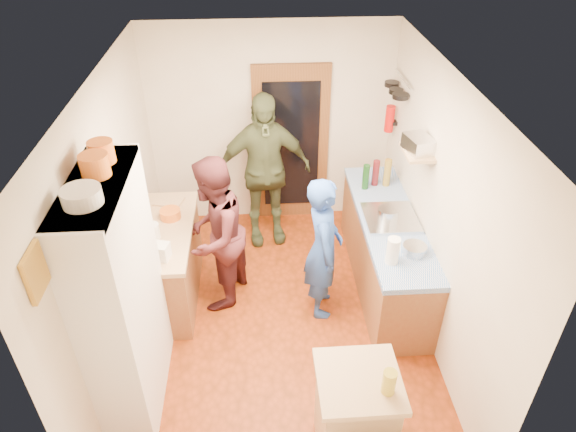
{
  "coord_description": "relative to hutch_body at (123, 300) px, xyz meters",
  "views": [
    {
      "loc": [
        -0.16,
        -3.9,
        4.0
      ],
      "look_at": [
        0.1,
        0.15,
        1.21
      ],
      "focal_mm": 32.0,
      "sensor_mm": 36.0,
      "label": 1
    }
  ],
  "objects": [
    {
      "name": "floor",
      "position": [
        1.3,
        0.8,
        -1.11
      ],
      "size": [
        3.0,
        4.0,
        0.02
      ],
      "primitive_type": "cube",
      "color": "maroon",
      "rests_on": "ground"
    },
    {
      "name": "ceiling",
      "position": [
        1.3,
        0.8,
        1.51
      ],
      "size": [
        3.0,
        4.0,
        0.02
      ],
      "primitive_type": "cube",
      "color": "silver",
      "rests_on": "ground"
    },
    {
      "name": "wall_back",
      "position": [
        1.3,
        2.81,
        0.2
      ],
      "size": [
        3.0,
        0.02,
        2.6
      ],
      "primitive_type": "cube",
      "color": "beige",
      "rests_on": "ground"
    },
    {
      "name": "wall_front",
      "position": [
        1.3,
        -1.21,
        0.2
      ],
      "size": [
        3.0,
        0.02,
        2.6
      ],
      "primitive_type": "cube",
      "color": "beige",
      "rests_on": "ground"
    },
    {
      "name": "wall_left",
      "position": [
        -0.21,
        0.8,
        0.2
      ],
      "size": [
        0.02,
        4.0,
        2.6
      ],
      "primitive_type": "cube",
      "color": "beige",
      "rests_on": "ground"
    },
    {
      "name": "wall_right",
      "position": [
        2.81,
        0.8,
        0.2
      ],
      "size": [
        0.02,
        4.0,
        2.6
      ],
      "primitive_type": "cube",
      "color": "beige",
      "rests_on": "ground"
    },
    {
      "name": "door_frame",
      "position": [
        1.55,
        2.77,
        -0.05
      ],
      "size": [
        0.95,
        0.06,
        2.1
      ],
      "primitive_type": "cube",
      "color": "brown",
      "rests_on": "ground"
    },
    {
      "name": "door_glass",
      "position": [
        1.55,
        2.74,
        -0.05
      ],
      "size": [
        0.7,
        0.02,
        1.7
      ],
      "primitive_type": "cube",
      "color": "black",
      "rests_on": "door_frame"
    },
    {
      "name": "hutch_body",
      "position": [
        0.0,
        0.0,
        0.0
      ],
      "size": [
        0.4,
        1.2,
        2.2
      ],
      "primitive_type": "cube",
      "color": "white",
      "rests_on": "ground"
    },
    {
      "name": "hutch_top_shelf",
      "position": [
        0.0,
        0.0,
        1.08
      ],
      "size": [
        0.4,
        1.14,
        0.04
      ],
      "primitive_type": "cube",
      "color": "white",
      "rests_on": "hutch_body"
    },
    {
      "name": "plate_stack",
      "position": [
        0.0,
        -0.26,
        1.15
      ],
      "size": [
        0.26,
        0.26,
        0.11
      ],
      "primitive_type": "cylinder",
      "color": "white",
      "rests_on": "hutch_top_shelf"
    },
    {
      "name": "orange_pot_a",
      "position": [
        0.0,
        0.1,
        1.18
      ],
      "size": [
        0.2,
        0.2,
        0.16
      ],
      "primitive_type": "cylinder",
      "color": "orange",
      "rests_on": "hutch_top_shelf"
    },
    {
      "name": "orange_pot_b",
      "position": [
        0.0,
        0.3,
        1.18
      ],
      "size": [
        0.19,
        0.19,
        0.16
      ],
      "primitive_type": "cylinder",
      "color": "orange",
      "rests_on": "hutch_top_shelf"
    },
    {
      "name": "left_counter_base",
      "position": [
        0.1,
        1.25,
        -0.68
      ],
      "size": [
        0.6,
        1.4,
        0.85
      ],
      "primitive_type": "cube",
      "color": "brown",
      "rests_on": "ground"
    },
    {
      "name": "left_counter_top",
      "position": [
        0.1,
        1.25,
        -0.23
      ],
      "size": [
        0.64,
        1.44,
        0.05
      ],
      "primitive_type": "cube",
      "color": "tan",
      "rests_on": "left_counter_base"
    },
    {
      "name": "toaster",
      "position": [
        0.15,
        0.78,
        -0.12
      ],
      "size": [
        0.24,
        0.19,
        0.16
      ],
      "primitive_type": "cube",
      "rotation": [
        0.0,
        0.0,
        -0.25
      ],
      "color": "white",
      "rests_on": "left_counter_top"
    },
    {
      "name": "kettle",
      "position": [
        0.05,
        1.11,
        -0.12
      ],
      "size": [
        0.16,
        0.16,
        0.16
      ],
      "primitive_type": "cylinder",
      "rotation": [
        0.0,
        0.0,
        0.12
      ],
      "color": "white",
      "rests_on": "left_counter_top"
    },
    {
      "name": "orange_bowl",
      "position": [
        0.18,
        1.45,
        -0.15
      ],
      "size": [
        0.26,
        0.26,
        0.1
      ],
      "primitive_type": "cylinder",
      "rotation": [
        0.0,
        0.0,
        -0.26
      ],
      "color": "orange",
      "rests_on": "left_counter_top"
    },
    {
      "name": "chopping_board",
      "position": [
        0.12,
        1.76,
        -0.19
      ],
      "size": [
        0.35,
        0.29,
        0.02
      ],
      "primitive_type": "cube",
      "rotation": [
        0.0,
        0.0,
        -0.26
      ],
      "color": "tan",
      "rests_on": "left_counter_top"
    },
    {
      "name": "right_counter_base",
      "position": [
        2.5,
        1.3,
        -0.68
      ],
      "size": [
        0.6,
        2.2,
        0.84
      ],
      "primitive_type": "cube",
      "color": "brown",
      "rests_on": "ground"
    },
    {
      "name": "right_counter_top",
      "position": [
        2.5,
        1.3,
        -0.23
      ],
      "size": [
        0.62,
        2.22,
        0.06
      ],
      "primitive_type": "cube",
      "color": "#0E47A4",
      "rests_on": "right_counter_base"
    },
    {
      "name": "hob",
      "position": [
        2.5,
        1.27,
        -0.18
      ],
      "size": [
        0.55,
        0.58,
        0.04
      ],
      "primitive_type": "cube",
      "color": "silver",
      "rests_on": "right_counter_top"
    },
    {
      "name": "pot_on_hob",
      "position": [
        2.45,
        1.21,
        -0.09
      ],
      "size": [
        0.21,
        0.21,
        0.14
      ],
      "primitive_type": "cylinder",
      "color": "silver",
      "rests_on": "hob"
    },
    {
      "name": "bottle_a",
      "position": [
        2.35,
        1.92,
        -0.05
      ],
      "size": [
        0.1,
        0.1,
        0.3
      ],
      "primitive_type": "cylinder",
      "rotation": [
        0.0,
        0.0,
        0.33
      ],
      "color": "#143F14",
      "rests_on": "right_counter_top"
    },
    {
      "name": "bottle_b",
      "position": [
        2.48,
        1.99,
        -0.04
      ],
      "size": [
        0.08,
        0.08,
        0.31
      ],
      "primitive_type": "cylinder",
      "rotation": [
        0.0,
        0.0,
        -0.01
      ],
      "color": "#591419",
      "rests_on": "right_counter_top"
    },
    {
      "name": "bottle_c",
      "position": [
        2.61,
        1.97,
        -0.03
      ],
      "size": [
        0.09,
        0.09,
        0.33
      ],
      "primitive_type": "cylinder",
      "rotation": [
        0.0,
        0.0,
        0.1
      ],
      "color": "olive",
      "rests_on": "right_counter_top"
    },
    {
      "name": "paper_towel",
      "position": [
        2.35,
        0.58,
        -0.07
      ],
      "size": [
        0.16,
        0.16,
        0.27
      ],
      "primitive_type": "cylinder",
      "rotation": [
        0.0,
        0.0,
        0.33
      ],
      "color": "white",
      "rests_on": "right_counter_top"
    },
    {
      "name": "mixing_bowl",
      "position": [
        2.6,
        0.7,
        -0.16
      ],
      "size": [
        0.26,
        0.26,
        0.09
      ],
      "primitive_type": "cylinder",
      "rotation": [
        0.0,
        0.0,
        -0.16
      ],
      "color": "silver",
      "rests_on": "right_counter_top"
    },
    {
      "name": "island_base",
      "position": [
        1.81,
        -0.73,
        -0.67
      ],
      "size": [
        0.55,
        0.55,
        0.86
      ],
      "primitive_type": "cube",
      "rotation": [
        0.0,
        0.0,
        0.01
      ],
      "color": "tan",
      "rests_on": "ground"
    },
    {
      "name": "island_top",
      "position": [
        1.81,
        -0.73,
        -0.22
      ],
      "size": [
        0.62,
        0.62,
        0.05
      ],
      "primitive_type": "cube",
      "rotation": [
        0.0,
        0.0,
        0.01
      ],
      "color": "tan",
      "rests_on": "island_base"
    },
    {
      "name": "cutting_board",
      "position": [
        1.76,
        -0.68,
        -0.21
      ],
      "size": [
        0.35,
        0.28,
        0.02
      ],
      "primitive_type": "cube",
      "rotation": [
        0.0,
        0.0,
        0.01
      ],
      "color": "white",
      "rests_on": "island_top"
    },
    {
      "name": "oil_jar",
      "position": [
        1.99,
        -0.85,
        -0.09
      ],
      "size": [
        0.1,
        0.1,
        0.2
      ],
      "primitive_type": "cylinder",
      "rotation": [
        0.0,
        0.0,
        0.01
      ],
      "color": "#AD9E2D",
      "rests_on": "island_top"
    },
    {
      "name": "pan_rail",
      "position": [
        2.76,
        2.33,
        0.95
      ],
      "size": [
        0.02,
        0.65,
        0.02
      ],
      "primitive_type": "cylinder",
      "rotation": [
        1.57,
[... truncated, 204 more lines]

